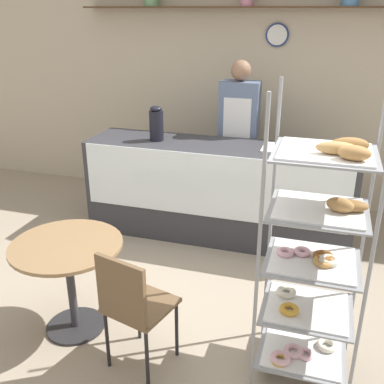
{
  "coord_description": "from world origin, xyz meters",
  "views": [
    {
      "loc": [
        0.98,
        -2.72,
        2.2
      ],
      "look_at": [
        0.0,
        0.48,
        0.82
      ],
      "focal_mm": 42.0,
      "sensor_mm": 36.0,
      "label": 1
    }
  ],
  "objects_px": {
    "cafe_chair": "(132,302)",
    "coffee_carafe": "(156,124)",
    "pastry_rack": "(315,255)",
    "cafe_table": "(69,265)",
    "donut_tray_counter": "(287,147)",
    "person_worker": "(238,136)"
  },
  "relations": [
    {
      "from": "cafe_chair",
      "to": "coffee_carafe",
      "type": "bearing_deg",
      "value": -58.25
    },
    {
      "from": "pastry_rack",
      "to": "cafe_chair",
      "type": "bearing_deg",
      "value": -162.72
    },
    {
      "from": "cafe_table",
      "to": "coffee_carafe",
      "type": "bearing_deg",
      "value": 89.96
    },
    {
      "from": "pastry_rack",
      "to": "donut_tray_counter",
      "type": "height_order",
      "value": "pastry_rack"
    },
    {
      "from": "pastry_rack",
      "to": "cafe_table",
      "type": "distance_m",
      "value": 1.67
    },
    {
      "from": "cafe_chair",
      "to": "donut_tray_counter",
      "type": "relative_size",
      "value": 2.18
    },
    {
      "from": "cafe_table",
      "to": "donut_tray_counter",
      "type": "relative_size",
      "value": 1.96
    },
    {
      "from": "coffee_carafe",
      "to": "donut_tray_counter",
      "type": "distance_m",
      "value": 1.29
    },
    {
      "from": "cafe_chair",
      "to": "coffee_carafe",
      "type": "relative_size",
      "value": 2.48
    },
    {
      "from": "person_worker",
      "to": "pastry_rack",
      "type": "bearing_deg",
      "value": -67.13
    },
    {
      "from": "pastry_rack",
      "to": "coffee_carafe",
      "type": "height_order",
      "value": "pastry_rack"
    },
    {
      "from": "pastry_rack",
      "to": "cafe_table",
      "type": "xyz_separation_m",
      "value": [
        -1.64,
        -0.08,
        -0.31
      ]
    },
    {
      "from": "cafe_table",
      "to": "cafe_chair",
      "type": "xyz_separation_m",
      "value": [
        0.59,
        -0.25,
        -0.01
      ]
    },
    {
      "from": "cafe_chair",
      "to": "pastry_rack",
      "type": "bearing_deg",
      "value": -147.57
    },
    {
      "from": "coffee_carafe",
      "to": "donut_tray_counter",
      "type": "height_order",
      "value": "coffee_carafe"
    },
    {
      "from": "cafe_chair",
      "to": "coffee_carafe",
      "type": "distance_m",
      "value": 2.16
    },
    {
      "from": "coffee_carafe",
      "to": "cafe_table",
      "type": "bearing_deg",
      "value": -90.04
    },
    {
      "from": "coffee_carafe",
      "to": "cafe_chair",
      "type": "bearing_deg",
      "value": -73.4
    },
    {
      "from": "cafe_chair",
      "to": "donut_tray_counter",
      "type": "distance_m",
      "value": 2.22
    },
    {
      "from": "cafe_chair",
      "to": "cafe_table",
      "type": "bearing_deg",
      "value": -7.58
    },
    {
      "from": "donut_tray_counter",
      "to": "person_worker",
      "type": "bearing_deg",
      "value": 143.11
    },
    {
      "from": "person_worker",
      "to": "donut_tray_counter",
      "type": "height_order",
      "value": "person_worker"
    }
  ]
}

